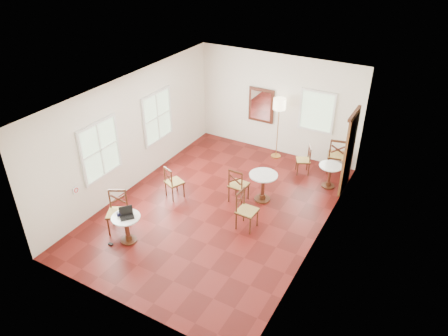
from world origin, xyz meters
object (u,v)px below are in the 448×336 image
Objects in this scene: chair_back_b at (304,160)px; chair_near_a at (173,182)px; chair_back_a at (337,155)px; floor_lamp at (279,108)px; chair_mid_a at (238,185)px; laptop at (127,214)px; chair_mid_b at (246,210)px; chair_near_b at (118,212)px; navy_mug at (119,214)px; mouse at (124,212)px; power_adapter at (110,244)px; cafe_table_mid at (263,184)px; cafe_table_back at (330,174)px; cafe_table_near at (127,226)px; water_glass at (127,211)px.

chair_near_a is at bearing -69.36° from chair_back_b.
floor_lamp reaches higher than chair_back_a.
chair_mid_a reaches higher than laptop.
chair_mid_b reaches higher than laptop.
chair_near_b is 8.76× the size of navy_mug.
chair_back_b is 5.22m from mouse.
mouse is at bearing 44.75° from chair_back_a.
navy_mug is at bearing 67.33° from power_adapter.
chair_near_a is at bearing -113.81° from floor_lamp.
chair_mid_b reaches higher than cafe_table_mid.
chair_near_b is at bearing 41.74° from chair_back_a.
laptop is (-3.12, -5.15, 0.18)m from chair_back_a.
chair_back_b reaches higher than cafe_table_back.
water_glass is (-0.05, 0.12, 0.31)m from cafe_table_near.
chair_back_b is (0.95, 2.13, -0.07)m from chair_mid_a.
chair_mid_a is 8.41× the size of navy_mug.
floor_lamp reaches higher than chair_back_b.
chair_near_b is (-2.35, -2.70, 0.03)m from cafe_table_mid.
chair_near_b is at bearing 137.99° from navy_mug.
cafe_table_mid is at bearing 8.24° from laptop.
cafe_table_near is 0.69× the size of chair_mid_b.
chair_near_b is 0.53m from laptop.
chair_near_b reaches higher than water_glass.
water_glass reaches higher than mouse.
chair_near_a is 0.89× the size of chair_near_b.
chair_near_b is 6.11m from chair_back_a.
power_adapter is at bearing -106.02° from floor_lamp.
mouse reaches higher than cafe_table_back.
cafe_table_near is at bearing -54.15° from chair_near_b.
cafe_table_back is at bearing 48.27° from cafe_table_mid.
chair_near_b is at bearing -131.08° from cafe_table_mid.
chair_near_a is (-0.12, 1.93, 0.03)m from cafe_table_near.
chair_near_b is 0.38m from mouse.
cafe_table_mid is at bearing 54.86° from water_glass.
cafe_table_near is at bearing 62.63° from chair_mid_a.
cafe_table_mid is 6.88× the size of mouse.
chair_mid_b is 3.72m from floor_lamp.
chair_near_b is at bearing 53.30° from chair_mid_a.
chair_back_a is 2.08m from floor_lamp.
chair_near_b reaches higher than cafe_table_mid.
cafe_table_back is at bearing -133.85° from chair_mid_a.
cafe_table_near is 1.03× the size of cafe_table_back.
chair_mid_b is at bearing 38.64° from navy_mug.
water_glass is at bearing 57.45° from navy_mug.
chair_mid_b is at bearing 128.51° from chair_mid_a.
chair_back_a is (-0.07, 0.83, 0.13)m from cafe_table_back.
chair_mid_a is at bearing 59.20° from navy_mug.
chair_mid_b is 2.65m from laptop.
cafe_table_mid is at bearing 20.39° from chair_near_b.
mouse is 0.80m from power_adapter.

